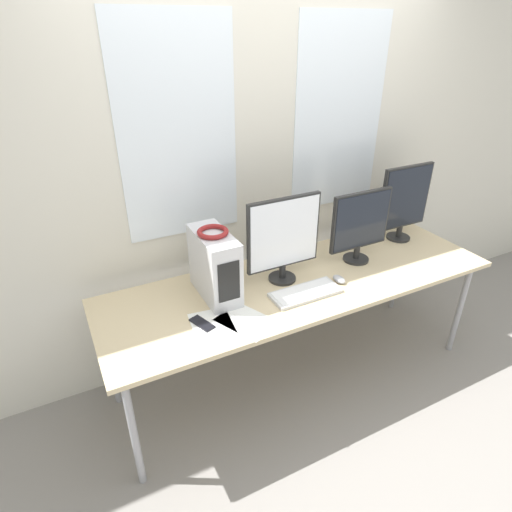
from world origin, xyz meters
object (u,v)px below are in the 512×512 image
monitor_main (284,237)px  monitor_right_far (405,201)px  headphones (213,232)px  cell_phone (202,324)px  mouse (339,279)px  pc_tower (215,265)px  monitor_right_near (360,224)px  keyboard (305,293)px

monitor_main → monitor_right_far: 1.05m
headphones → cell_phone: (-0.18, -0.23, -0.39)m
headphones → cell_phone: headphones is taller
monitor_right_far → cell_phone: size_ratio=3.40×
mouse → pc_tower: bearing=163.2°
monitor_main → cell_phone: bearing=-161.8°
monitor_right_near → keyboard: monitor_right_near is taller
headphones → mouse: bearing=-16.9°
pc_tower → headphones: 0.21m
pc_tower → cell_phone: pc_tower is taller
headphones → monitor_right_near: size_ratio=0.36×
headphones → monitor_main: 0.44m
cell_phone → monitor_right_near: bearing=-10.0°
headphones → monitor_right_near: monitor_right_near is taller
keyboard → monitor_main: bearing=100.2°
monitor_main → keyboard: 0.35m
monitor_right_far → mouse: bearing=-159.0°
mouse → keyboard: bearing=-174.8°
monitor_main → monitor_right_near: (0.56, -0.01, -0.03)m
pc_tower → monitor_right_far: monitor_right_far is taller
monitor_right_near → monitor_right_far: size_ratio=0.88×
keyboard → cell_phone: 0.63m
headphones → monitor_right_near: (0.98, -0.05, -0.14)m
keyboard → pc_tower: bearing=152.4°
headphones → monitor_main: bearing=-4.9°
monitor_main → cell_phone: 0.69m
monitor_right_near → pc_tower: bearing=177.3°
monitor_right_near → monitor_main: bearing=178.8°
headphones → keyboard: headphones is taller
monitor_main → mouse: size_ratio=5.43×
monitor_main → monitor_right_far: bearing=5.9°
monitor_right_far → cell_phone: bearing=-169.5°
mouse → monitor_right_far: bearing=21.0°
mouse → headphones: bearing=163.1°
pc_tower → keyboard: size_ratio=0.96×
monitor_right_far → mouse: (-0.75, -0.29, -0.27)m
monitor_main → monitor_right_far: monitor_right_far is taller
pc_tower → mouse: bearing=-16.8°
headphones → cell_phone: size_ratio=1.07×
keyboard → mouse: bearing=5.2°
pc_tower → monitor_right_near: (0.98, -0.05, 0.07)m
monitor_main → mouse: 0.44m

